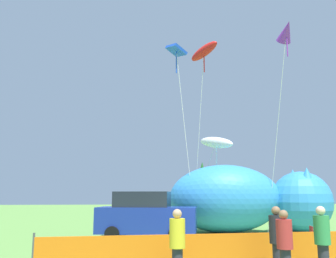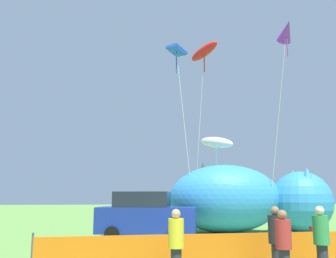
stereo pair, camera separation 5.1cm
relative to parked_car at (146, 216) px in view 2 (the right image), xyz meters
The scene contains 14 objects.
ground_plane 3.89m from the parked_car, 55.34° to the right, with size 120.00×120.00×0.00m, color #609342.
parked_car is the anchor object (origin of this frame).
folding_chair 6.98m from the parked_car, 37.54° to the right, with size 0.57×0.57×0.84m.
inflatable_cat 5.57m from the parked_car, 20.81° to the left, with size 8.38×4.24×3.41m.
safety_fence 7.52m from the parked_car, 82.89° to the right, with size 7.96×0.53×1.05m.
spectator_in_green_shirt 9.05m from the parked_car, 74.29° to the right, with size 0.34×0.34×1.57m.
spectator_in_red_shirt 8.35m from the parked_car, 88.95° to the right, with size 0.35×0.35×1.59m.
spectator_in_blue_shirt 8.43m from the parked_car, 72.23° to the right, with size 0.36×0.36×1.63m.
spectator_in_grey_shirt 9.06m from the parked_car, 67.20° to the right, with size 0.36×0.36×1.64m.
kite_purple_delta 11.12m from the parked_car, ahead, with size 1.25×2.09×10.46m.
kite_blue_box 8.96m from the parked_car, 54.37° to the left, with size 1.42×1.55×9.97m.
kite_white_ghost 6.53m from the parked_car, 40.27° to the left, with size 2.22×3.58×5.37m.
kite_red_lizard 10.88m from the parked_car, 49.00° to the left, with size 1.66×2.23×10.95m.
horizon_tree_east 35.58m from the parked_car, 73.86° to the left, with size 2.66×2.66×6.35m.
Camera 2 is at (-3.16, -13.64, 1.91)m, focal length 40.00 mm.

